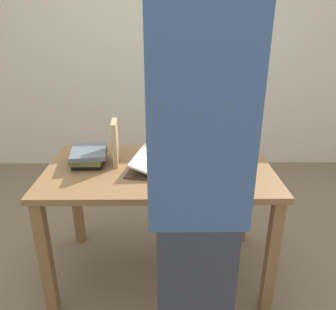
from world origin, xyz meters
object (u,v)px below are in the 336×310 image
Objects in this scene: book_stack_tall at (89,156)px; person_reader at (197,210)px; open_book at (174,165)px; book_standing_upright at (115,143)px; coffee_mug at (209,152)px; reading_lamp at (239,99)px.

person_reader is (0.58, -0.75, 0.08)m from book_stack_tall.
open_book is 0.67m from person_reader.
book_standing_upright reaches higher than coffee_mug.
person_reader is at bearing -110.37° from reading_lamp.
person_reader is at bearing -71.80° from open_book.
book_stack_tall is 1.08× the size of book_standing_upright.
reading_lamp is 0.96m from person_reader.
book_stack_tall reaches higher than open_book.
book_stack_tall is 0.16× the size of person_reader.
reading_lamp reaches higher than open_book.
person_reader reaches higher than reading_lamp.
book_standing_upright is 0.52× the size of reading_lamp.
reading_lamp is at bearing 7.90° from book_stack_tall.
person_reader is (-0.32, -0.87, -0.24)m from reading_lamp.
open_book is 1.98× the size of book_stack_tall.
coffee_mug is (-0.17, -0.08, -0.31)m from reading_lamp.
open_book is at bearing -151.40° from reading_lamp.
open_book is at bearing -18.98° from book_standing_upright.
coffee_mug is at bearing -154.45° from reading_lamp.
book_stack_tall is 0.18m from book_standing_upright.
book_stack_tall is at bearing -172.10° from reading_lamp.
coffee_mug is 0.06× the size of person_reader.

